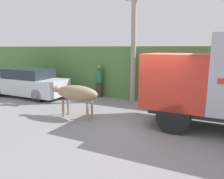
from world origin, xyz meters
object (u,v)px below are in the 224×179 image
Objects in this scene: brown_cow at (76,93)px; pedestrian_on_hill at (99,80)px; utility_pole at (134,43)px; parked_suv at (28,83)px.

pedestrian_on_hill is at bearing 108.70° from brown_cow.
pedestrian_on_hill is 2.77m from utility_pole.
brown_cow is 0.38× the size of utility_pole.
parked_suv is (-4.62, 1.93, -0.20)m from brown_cow.
utility_pole reaches higher than parked_suv.
brown_cow is 4.14m from utility_pole.
parked_suv is at bearing 28.59° from pedestrian_on_hill.
parked_suv is at bearing -164.38° from utility_pole.
brown_cow is at bearing -24.27° from parked_suv.
parked_suv reaches higher than brown_cow.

